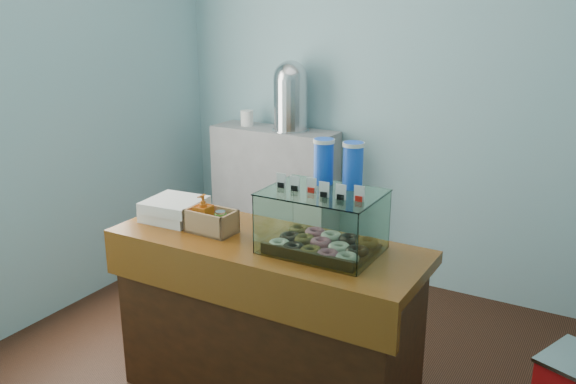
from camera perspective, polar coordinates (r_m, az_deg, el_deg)
The scene contains 8 objects.
ground at distance 3.63m, azimuth 0.24°, elevation -16.55°, with size 3.50×3.50×0.00m, color black.
room_shell at distance 3.03m, azimuth 0.79°, elevation 11.27°, with size 3.54×3.04×2.82m.
counter at distance 3.21m, azimuth -2.05°, elevation -11.92°, with size 1.60×0.60×0.90m.
back_shelf at distance 4.84m, azimuth -1.25°, elevation -0.46°, with size 1.00×0.32×1.10m, color #98989B.
display_case at distance 2.87m, azimuth 3.56°, elevation -2.29°, with size 0.54×0.40×0.51m.
condiment_crate at distance 3.13m, azimuth -7.35°, elevation -2.53°, with size 0.25×0.16×0.19m.
pastry_boxes at distance 3.35m, azimuth -10.56°, elevation -1.60°, with size 0.31×0.31×0.11m.
coffee_urn at distance 4.58m, azimuth 0.25°, elevation 9.12°, with size 0.29×0.29×0.52m.
Camera 1 is at (1.50, -2.62, 2.02)m, focal length 38.00 mm.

